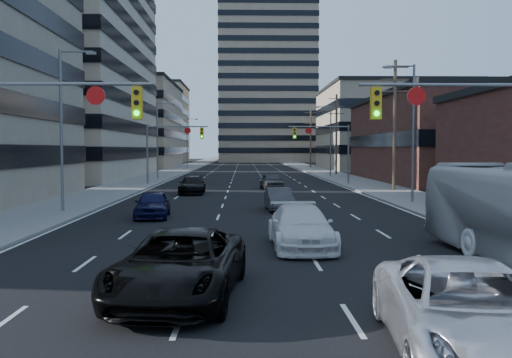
{
  "coord_description": "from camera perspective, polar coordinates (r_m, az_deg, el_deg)",
  "views": [
    {
      "loc": [
        -0.46,
        -11.65,
        3.58
      ],
      "look_at": [
        0.11,
        14.54,
        2.2
      ],
      "focal_mm": 40.0,
      "sensor_mm": 36.0,
      "label": 1
    }
  ],
  "objects": [
    {
      "name": "ground",
      "position": [
        12.2,
        1.02,
        -14.07
      ],
      "size": [
        400.0,
        400.0,
        0.0
      ],
      "primitive_type": "plane",
      "color": "black",
      "rests_on": "ground"
    },
    {
      "name": "road_surface",
      "position": [
        141.7,
        -1.06,
        1.58
      ],
      "size": [
        18.0,
        300.0,
        0.02
      ],
      "primitive_type": "cube",
      "color": "black",
      "rests_on": "ground"
    },
    {
      "name": "sidewalk_left",
      "position": [
        142.12,
        -5.7,
        1.6
      ],
      "size": [
        5.0,
        300.0,
        0.15
      ],
      "primitive_type": "cube",
      "color": "slate",
      "rests_on": "ground"
    },
    {
      "name": "sidewalk_right",
      "position": [
        142.2,
        3.58,
        1.61
      ],
      "size": [
        5.0,
        300.0,
        0.15
      ],
      "primitive_type": "cube",
      "color": "slate",
      "rests_on": "ground"
    },
    {
      "name": "office_left_mid",
      "position": [
        77.11,
        -21.75,
        10.57
      ],
      "size": [
        26.0,
        34.0,
        28.0
      ],
      "primitive_type": "cube",
      "color": "#ADA089",
      "rests_on": "ground"
    },
    {
      "name": "office_left_far",
      "position": [
        114.19,
        -13.19,
        5.16
      ],
      "size": [
        20.0,
        30.0,
        16.0
      ],
      "primitive_type": "cube",
      "color": "gray",
      "rests_on": "ground"
    },
    {
      "name": "storefront_right_mid",
      "position": [
        66.33,
        20.44,
        3.63
      ],
      "size": [
        20.0,
        30.0,
        9.0
      ],
      "primitive_type": "cube",
      "color": "#472119",
      "rests_on": "ground"
    },
    {
      "name": "office_right_far",
      "position": [
        102.91,
        13.13,
        4.85
      ],
      "size": [
        22.0,
        28.0,
        14.0
      ],
      "primitive_type": "cube",
      "color": "gray",
      "rests_on": "ground"
    },
    {
      "name": "apartment_tower",
      "position": [
        163.76,
        1.06,
        11.95
      ],
      "size": [
        26.0,
        26.0,
        58.0
      ],
      "primitive_type": "cube",
      "color": "gray",
      "rests_on": "ground"
    },
    {
      "name": "bg_block_left",
      "position": [
        154.26,
        -11.58,
        5.35
      ],
      "size": [
        24.0,
        24.0,
        20.0
      ],
      "primitive_type": "cube",
      "color": "#ADA089",
      "rests_on": "ground"
    },
    {
      "name": "bg_block_right",
      "position": [
        145.34,
        11.69,
        3.92
      ],
      "size": [
        22.0,
        22.0,
        12.0
      ],
      "primitive_type": "cube",
      "color": "gray",
      "rests_on": "ground"
    },
    {
      "name": "signal_near_left",
      "position": [
        20.87,
        -20.9,
        4.86
      ],
      "size": [
        6.59,
        0.33,
        6.0
      ],
      "color": "slate",
      "rests_on": "ground"
    },
    {
      "name": "signal_near_right",
      "position": [
        21.19,
        20.77,
        4.84
      ],
      "size": [
        6.59,
        0.33,
        6.0
      ],
      "color": "slate",
      "rests_on": "ground"
    },
    {
      "name": "signal_far_left",
      "position": [
        57.11,
        -8.52,
        3.71
      ],
      "size": [
        6.09,
        0.33,
        6.0
      ],
      "color": "slate",
      "rests_on": "ground"
    },
    {
      "name": "signal_far_right",
      "position": [
        57.23,
        6.95,
        3.72
      ],
      "size": [
        6.09,
        0.33,
        6.0
      ],
      "color": "slate",
      "rests_on": "ground"
    },
    {
      "name": "utility_pole_block",
      "position": [
        49.35,
        13.69,
        5.49
      ],
      "size": [
        2.2,
        0.28,
        11.0
      ],
      "color": "#4C3D2D",
      "rests_on": "ground"
    },
    {
      "name": "utility_pole_midblock",
      "position": [
        78.71,
        8.04,
        4.59
      ],
      "size": [
        2.2,
        0.28,
        11.0
      ],
      "color": "#4C3D2D",
      "rests_on": "ground"
    },
    {
      "name": "utility_pole_distant",
      "position": [
        108.41,
        5.48,
        4.17
      ],
      "size": [
        2.2,
        0.28,
        11.0
      ],
      "color": "#4C3D2D",
      "rests_on": "ground"
    },
    {
      "name": "streetlight_left_near",
      "position": [
        33.19,
        -18.64,
        5.4
      ],
      "size": [
        2.03,
        0.22,
        9.0
      ],
      "color": "slate",
      "rests_on": "ground"
    },
    {
      "name": "streetlight_left_mid",
      "position": [
        67.39,
        -9.7,
        4.23
      ],
      "size": [
        2.03,
        0.22,
        9.0
      ],
      "color": "slate",
      "rests_on": "ground"
    },
    {
      "name": "streetlight_left_far",
      "position": [
        102.14,
        -6.81,
        3.83
      ],
      "size": [
        2.03,
        0.22,
        9.0
      ],
      "color": "slate",
      "rests_on": "ground"
    },
    {
      "name": "streetlight_right_near",
      "position": [
        38.24,
        15.23,
        5.12
      ],
      "size": [
        2.03,
        0.22,
        9.0
      ],
      "color": "slate",
      "rests_on": "ground"
    },
    {
      "name": "streetlight_right_far",
      "position": [
        72.47,
        7.35,
        4.16
      ],
      "size": [
        2.03,
        0.22,
        9.0
      ],
      "color": "slate",
      "rests_on": "ground"
    },
    {
      "name": "black_pickup",
      "position": [
        13.86,
        -7.67,
        -8.53
      ],
      "size": [
        3.29,
        6.11,
        1.63
      ],
      "primitive_type": "imported",
      "rotation": [
        0.0,
        0.0,
        -0.1
      ],
      "color": "black",
      "rests_on": "ground"
    },
    {
      "name": "white_van",
      "position": [
        20.68,
        4.51,
        -4.83
      ],
      "size": [
        2.29,
        5.32,
        1.53
      ],
      "primitive_type": "imported",
      "rotation": [
        0.0,
        0.0,
        0.03
      ],
      "color": "silver",
      "rests_on": "ground"
    },
    {
      "name": "silver_suv",
      "position": [
        10.64,
        20.57,
        -12.29
      ],
      "size": [
        3.27,
        6.07,
        1.62
      ],
      "primitive_type": "imported",
      "rotation": [
        0.0,
        0.0,
        -0.1
      ],
      "color": "silver",
      "rests_on": "ground"
    },
    {
      "name": "sedan_blue",
      "position": [
        30.08,
        -10.31,
        -2.51
      ],
      "size": [
        1.96,
        4.27,
        1.42
      ],
      "primitive_type": "imported",
      "rotation": [
        0.0,
        0.0,
        0.07
      ],
      "color": "#0D0E35",
      "rests_on": "ground"
    },
    {
      "name": "sedan_grey_center",
      "position": [
        33.15,
        2.31,
        -2.03
      ],
      "size": [
        1.64,
        4.1,
        1.33
      ],
      "primitive_type": "imported",
      "rotation": [
        0.0,
        0.0,
        0.06
      ],
      "color": "#3A393C",
      "rests_on": "ground"
    },
    {
      "name": "sedan_black_far",
      "position": [
        45.54,
        -6.38,
        -0.62
      ],
      "size": [
        2.09,
        4.91,
        1.41
      ],
      "primitive_type": "imported",
      "rotation": [
        0.0,
        0.0,
        0.02
      ],
      "color": "black",
      "rests_on": "ground"
    },
    {
      "name": "sedan_grey_right",
      "position": [
        50.33,
        1.56,
        -0.22
      ],
      "size": [
        2.16,
        4.49,
        1.48
      ],
      "primitive_type": "imported",
      "rotation": [
        0.0,
        0.0,
        0.1
      ],
      "color": "#393A3C",
      "rests_on": "ground"
    }
  ]
}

